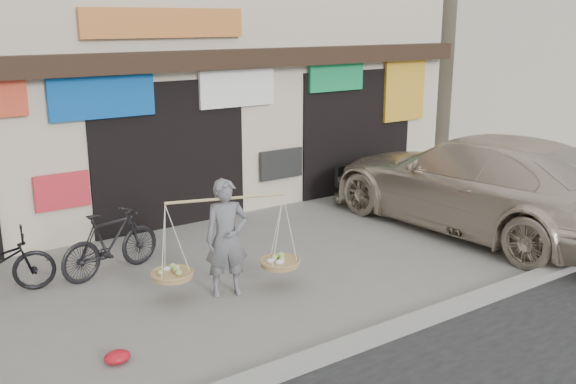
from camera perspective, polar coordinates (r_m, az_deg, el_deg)
ground at (r=9.40m, az=-1.01°, el=-8.49°), size 70.00×70.00×0.00m
kerb at (r=7.95m, az=7.22°, el=-12.78°), size 70.00×0.25×0.12m
shophouse_block at (r=14.40m, az=-15.81°, el=13.32°), size 14.00×6.32×7.00m
neighbor_east at (r=23.13m, az=17.96°, el=13.02°), size 12.00×7.00×6.40m
street_vendor at (r=8.95m, az=-5.47°, el=-4.49°), size 2.02×1.03×1.67m
bike_1 at (r=10.07m, az=-15.49°, el=-4.35°), size 1.73×0.85×1.00m
suv at (r=12.22m, az=16.47°, el=0.83°), size 2.83×6.20×1.76m
red_bag at (r=7.73m, az=-14.94°, el=-13.99°), size 0.31×0.25×0.14m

